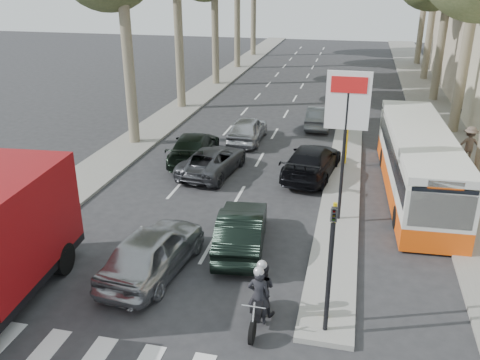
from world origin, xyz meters
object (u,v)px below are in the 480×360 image
object	(u,v)px
silver_hatchback	(153,251)
motorcycle	(260,294)
dark_hatchback	(242,229)
city_bus	(418,161)

from	to	relation	value
silver_hatchback	motorcycle	xyz separation A→B (m)	(3.62, -1.51, 0.03)
dark_hatchback	silver_hatchback	bearing A→B (deg)	34.95
motorcycle	silver_hatchback	bearing A→B (deg)	157.88
silver_hatchback	motorcycle	size ratio (longest dim) A/B	2.18
silver_hatchback	dark_hatchback	xyz separation A→B (m)	(2.29, 2.09, -0.07)
silver_hatchback	motorcycle	distance (m)	3.92
silver_hatchback	motorcycle	world-z (taller)	motorcycle
dark_hatchback	city_bus	xyz separation A→B (m)	(6.03, 6.08, 0.75)
silver_hatchback	city_bus	distance (m)	11.68
city_bus	silver_hatchback	bearing A→B (deg)	-138.37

